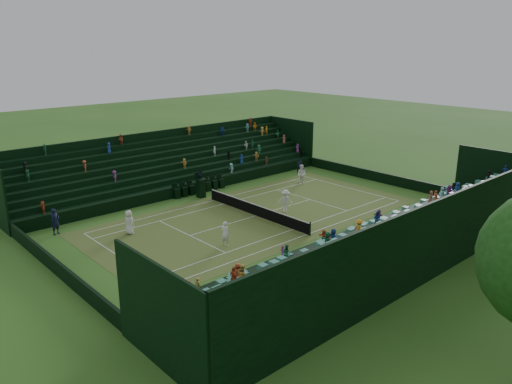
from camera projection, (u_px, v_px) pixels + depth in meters
ground at (256, 216)px, 39.87m from camera, size 160.00×160.00×0.00m
court_surface at (256, 216)px, 39.87m from camera, size 12.97×26.77×0.01m
perimeter_wall_north at (374, 176)px, 49.91m from camera, size 17.17×0.20×1.00m
perimeter_wall_south at (57, 268)px, 29.55m from camera, size 17.17×0.20×1.00m
perimeter_wall_east at (340, 240)px, 33.69m from camera, size 0.20×31.77×1.00m
perimeter_wall_west at (194, 188)px, 45.77m from camera, size 0.20×31.77×1.00m
north_grandstand at (395, 243)px, 30.41m from camera, size 6.60×32.00×4.90m
south_grandstand at (169, 169)px, 48.44m from camera, size 6.60×32.00×4.90m
tennis_net at (256, 210)px, 39.72m from camera, size 11.67×0.10×1.06m
umpire_chair at (201, 186)px, 44.40m from camera, size 0.80×0.80×2.52m
courtside_chairs at (199, 188)px, 45.90m from camera, size 0.59×5.55×1.27m
player_near_west at (129, 222)px, 35.86m from camera, size 1.00×0.79×1.80m
player_near_east at (225, 234)px, 33.81m from camera, size 0.75×0.64×1.75m
player_far_west at (302, 174)px, 48.65m from camera, size 1.07×0.91×1.91m
player_far_east at (285, 201)px, 40.60m from camera, size 1.37×1.33×1.88m
line_judge_north at (299, 166)px, 52.83m from camera, size 0.56×0.68×1.59m
line_judge_south at (55, 222)px, 35.81m from camera, size 0.68×0.83×1.94m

